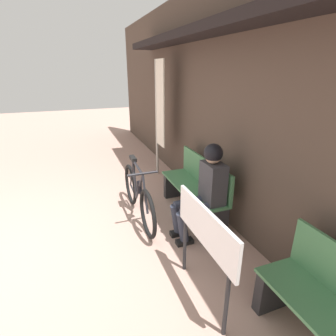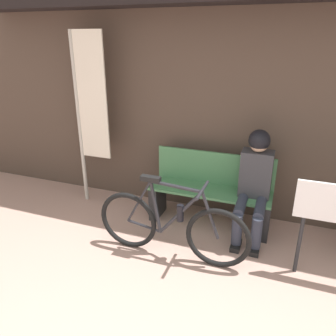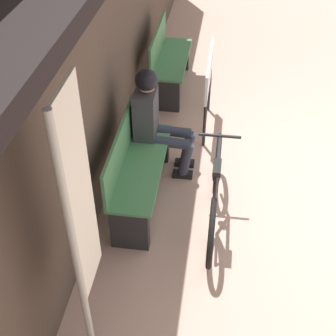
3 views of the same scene
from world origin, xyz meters
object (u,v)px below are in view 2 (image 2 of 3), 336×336
at_px(park_bench_near, 210,193).
at_px(bicycle, 171,226).
at_px(person_seated, 255,179).
at_px(banner_pole, 88,105).

xyz_separation_m(park_bench_near, bicycle, (-0.21, -0.79, -0.04)).
distance_m(park_bench_near, bicycle, 0.82).
distance_m(person_seated, banner_pole, 2.20).
relative_size(park_bench_near, banner_pole, 0.64).
height_order(park_bench_near, banner_pole, banner_pole).
distance_m(bicycle, banner_pole, 1.89).
bearing_deg(person_seated, banner_pole, 176.65).
xyz_separation_m(bicycle, banner_pole, (-1.40, 0.81, 0.98)).
xyz_separation_m(park_bench_near, person_seated, (0.50, -0.11, 0.31)).
bearing_deg(person_seated, bicycle, -136.22).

